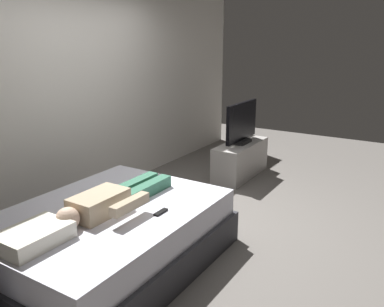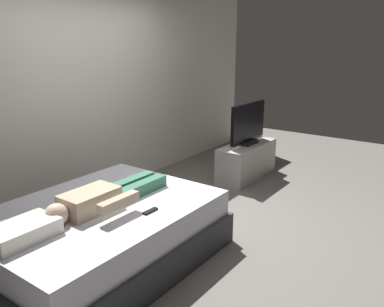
{
  "view_description": "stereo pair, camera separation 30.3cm",
  "coord_description": "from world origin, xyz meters",
  "px_view_note": "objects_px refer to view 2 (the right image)",
  "views": [
    {
      "loc": [
        -3.23,
        -1.99,
        1.92
      ],
      "look_at": [
        0.39,
        0.27,
        0.69
      ],
      "focal_mm": 36.64,
      "sensor_mm": 36.0,
      "label": 1
    },
    {
      "loc": [
        -3.06,
        -2.24,
        1.92
      ],
      "look_at": [
        0.39,
        0.27,
        0.69
      ],
      "focal_mm": 36.64,
      "sensor_mm": 36.0,
      "label": 2
    }
  ],
  "objects_px": {
    "pillow": "(21,231)",
    "person": "(103,198)",
    "remote": "(150,211)",
    "tv_stand": "(247,161)",
    "bed": "(100,235)",
    "tv": "(248,124)"
  },
  "relations": [
    {
      "from": "pillow",
      "to": "person",
      "type": "bearing_deg",
      "value": -3.7
    },
    {
      "from": "pillow",
      "to": "remote",
      "type": "distance_m",
      "value": 1.0
    },
    {
      "from": "person",
      "to": "tv_stand",
      "type": "relative_size",
      "value": 1.15
    },
    {
      "from": "pillow",
      "to": "remote",
      "type": "height_order",
      "value": "pillow"
    },
    {
      "from": "bed",
      "to": "tv_stand",
      "type": "xyz_separation_m",
      "value": [
        2.79,
        0.04,
        -0.01
      ]
    },
    {
      "from": "bed",
      "to": "tv",
      "type": "relative_size",
      "value": 2.34
    },
    {
      "from": "pillow",
      "to": "person",
      "type": "height_order",
      "value": "person"
    },
    {
      "from": "remote",
      "to": "tv_stand",
      "type": "relative_size",
      "value": 0.14
    },
    {
      "from": "pillow",
      "to": "tv",
      "type": "relative_size",
      "value": 0.55
    },
    {
      "from": "person",
      "to": "remote",
      "type": "xyz_separation_m",
      "value": [
        0.15,
        -0.4,
        -0.07
      ]
    },
    {
      "from": "person",
      "to": "tv",
      "type": "relative_size",
      "value": 1.43
    },
    {
      "from": "remote",
      "to": "tv_stand",
      "type": "xyz_separation_m",
      "value": [
        2.61,
        0.49,
        -0.3
      ]
    },
    {
      "from": "pillow",
      "to": "tv_stand",
      "type": "distance_m",
      "value": 3.52
    },
    {
      "from": "bed",
      "to": "tv",
      "type": "xyz_separation_m",
      "value": [
        2.79,
        0.04,
        0.52
      ]
    },
    {
      "from": "remote",
      "to": "tv",
      "type": "height_order",
      "value": "tv"
    },
    {
      "from": "bed",
      "to": "person",
      "type": "xyz_separation_m",
      "value": [
        0.03,
        -0.05,
        0.36
      ]
    },
    {
      "from": "pillow",
      "to": "person",
      "type": "relative_size",
      "value": 0.38
    },
    {
      "from": "remote",
      "to": "person",
      "type": "bearing_deg",
      "value": 110.47
    },
    {
      "from": "remote",
      "to": "pillow",
      "type": "bearing_deg",
      "value": 153.0
    },
    {
      "from": "bed",
      "to": "tv",
      "type": "distance_m",
      "value": 2.84
    },
    {
      "from": "pillow",
      "to": "person",
      "type": "xyz_separation_m",
      "value": [
        0.74,
        -0.05,
        0.02
      ]
    },
    {
      "from": "remote",
      "to": "tv",
      "type": "distance_m",
      "value": 2.67
    }
  ]
}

